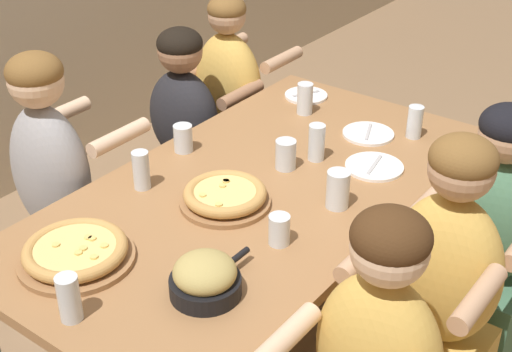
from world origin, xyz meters
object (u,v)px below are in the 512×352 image
(empty_plate_a, at_px, (368,134))
(drinking_glass_c, at_px, (415,124))
(drinking_glass_g, at_px, (183,138))
(drinking_glass_h, at_px, (317,144))
(empty_plate_c, at_px, (374,167))
(drinking_glass_a, at_px, (279,230))
(drinking_glass_b, at_px, (141,172))
(diner_near_center, at_px, (437,315))
(diner_near_midright, at_px, (483,260))
(pizza_board_main, at_px, (76,252))
(diner_far_right, at_px, (230,122))
(drinking_glass_f, at_px, (305,101))
(empty_plate_b, at_px, (306,95))
(drinking_glass_i, at_px, (69,300))
(pizza_board_second, at_px, (225,196))
(drinking_glass_e, at_px, (338,192))
(diner_far_midright, at_px, (186,150))
(drinking_glass_d, at_px, (285,156))
(diner_far_midleft, at_px, (58,210))
(skillet_bowl, at_px, (205,278))

(empty_plate_a, distance_m, drinking_glass_c, 0.19)
(drinking_glass_g, bearing_deg, drinking_glass_h, -60.86)
(empty_plate_c, distance_m, drinking_glass_c, 0.33)
(empty_plate_c, bearing_deg, drinking_glass_a, 179.14)
(drinking_glass_b, xyz_separation_m, diner_near_center, (0.25, -1.05, -0.28))
(drinking_glass_g, xyz_separation_m, diner_near_midright, (0.35, -1.12, -0.30))
(pizza_board_main, bearing_deg, drinking_glass_a, -44.56)
(drinking_glass_h, xyz_separation_m, diner_far_right, (0.43, 0.78, -0.30))
(drinking_glass_a, relative_size, drinking_glass_f, 0.74)
(empty_plate_b, xyz_separation_m, drinking_glass_i, (-1.63, -0.31, 0.06))
(pizza_board_second, bearing_deg, diner_near_midright, -53.03)
(drinking_glass_b, distance_m, drinking_glass_h, 0.67)
(drinking_glass_e, bearing_deg, empty_plate_a, 18.20)
(pizza_board_main, distance_m, diner_near_center, 1.16)
(drinking_glass_a, bearing_deg, empty_plate_c, -0.86)
(drinking_glass_g, bearing_deg, empty_plate_c, -64.05)
(drinking_glass_f, height_order, diner_far_midright, diner_far_midright)
(pizza_board_main, bearing_deg, drinking_glass_e, -32.58)
(empty_plate_c, xyz_separation_m, drinking_glass_f, (0.25, 0.48, 0.05))
(drinking_glass_f, height_order, drinking_glass_h, drinking_glass_h)
(diner_near_midright, bearing_deg, empty_plate_c, 3.34)
(drinking_glass_e, bearing_deg, drinking_glass_a, 173.38)
(drinking_glass_e, xyz_separation_m, drinking_glass_i, (-0.92, 0.28, 0.01))
(drinking_glass_h, bearing_deg, pizza_board_second, 170.72)
(drinking_glass_d, relative_size, drinking_glass_f, 0.83)
(diner_near_center, bearing_deg, empty_plate_b, -37.13)
(empty_plate_b, height_order, drinking_glass_e, drinking_glass_e)
(empty_plate_c, xyz_separation_m, diner_near_center, (-0.38, -0.45, -0.22))
(drinking_glass_f, xyz_separation_m, diner_near_midright, (-0.22, -0.93, -0.30))
(drinking_glass_b, bearing_deg, diner_far_midright, 30.92)
(diner_far_midleft, height_order, diner_far_midright, diner_far_midleft)
(skillet_bowl, xyz_separation_m, drinking_glass_e, (0.62, -0.06, 0.00))
(drinking_glass_c, bearing_deg, empty_plate_c, 179.68)
(drinking_glass_h, xyz_separation_m, drinking_glass_i, (-1.16, 0.05, 0.00))
(diner_near_center, bearing_deg, drinking_glass_i, 50.35)
(pizza_board_second, bearing_deg, drinking_glass_e, -54.87)
(drinking_glass_e, bearing_deg, diner_near_midright, -51.73)
(empty_plate_b, height_order, drinking_glass_g, drinking_glass_g)
(pizza_board_main, relative_size, drinking_glass_h, 2.49)
(drinking_glass_i, relative_size, diner_near_center, 0.12)
(empty_plate_c, xyz_separation_m, diner_far_right, (0.36, 0.99, -0.24))
(pizza_board_second, relative_size, drinking_glass_g, 2.91)
(drinking_glass_e, relative_size, diner_near_center, 0.11)
(skillet_bowl, distance_m, drinking_glass_f, 1.26)
(drinking_glass_a, bearing_deg, drinking_glass_c, -0.67)
(drinking_glass_i, xyz_separation_m, diner_far_right, (1.60, 0.73, -0.30))
(drinking_glass_a, relative_size, drinking_glass_g, 0.93)
(drinking_glass_d, xyz_separation_m, drinking_glass_f, (0.45, 0.20, 0.01))
(diner_near_midright, relative_size, diner_far_midright, 1.03)
(empty_plate_b, distance_m, drinking_glass_f, 0.18)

